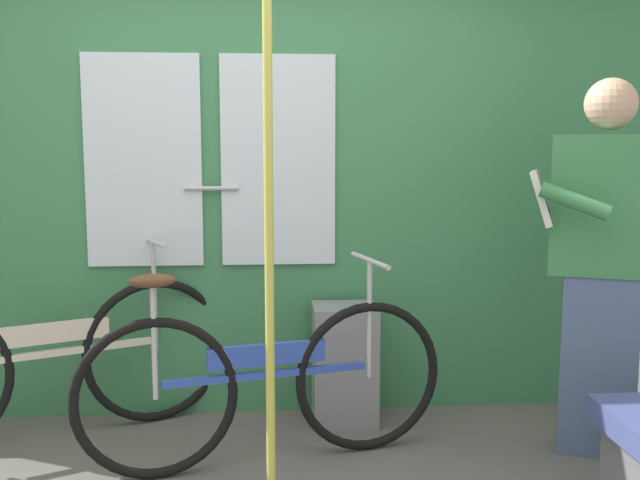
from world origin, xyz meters
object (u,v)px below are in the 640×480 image
object	(u,v)px
bicycle_near_door	(47,361)
handrail_pole	(269,216)
passenger_reading_newspaper	(601,260)
bicycle_leaning_behind	(266,382)
trash_bin_by_wall	(345,364)

from	to	relation	value
bicycle_near_door	handrail_pole	bearing A→B (deg)	-59.93
passenger_reading_newspaper	bicycle_leaning_behind	bearing A→B (deg)	22.98
bicycle_near_door	bicycle_leaning_behind	distance (m)	1.12
bicycle_near_door	trash_bin_by_wall	distance (m)	1.49
bicycle_leaning_behind	trash_bin_by_wall	bearing A→B (deg)	35.81
passenger_reading_newspaper	trash_bin_by_wall	distance (m)	1.37
handrail_pole	trash_bin_by_wall	bearing A→B (deg)	66.76
trash_bin_by_wall	handrail_pole	bearing A→B (deg)	-113.24
trash_bin_by_wall	bicycle_near_door	bearing A→B (deg)	-174.60
passenger_reading_newspaper	trash_bin_by_wall	size ratio (longest dim) A/B	2.80
passenger_reading_newspaper	handrail_pole	bearing A→B (deg)	38.67
bicycle_leaning_behind	handrail_pole	bearing A→B (deg)	-100.76
passenger_reading_newspaper	handrail_pole	world-z (taller)	handrail_pole
bicycle_near_door	handrail_pole	distance (m)	1.55
bicycle_near_door	bicycle_leaning_behind	bearing A→B (deg)	-42.38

